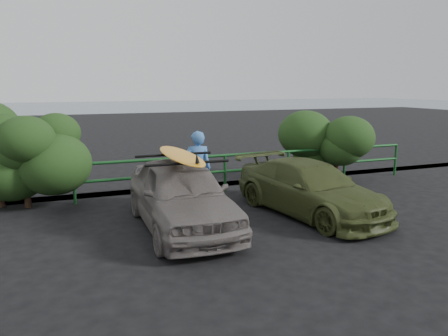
# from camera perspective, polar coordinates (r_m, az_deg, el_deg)

# --- Properties ---
(ground) EXTENTS (80.00, 80.00, 0.00)m
(ground) POSITION_cam_1_polar(r_m,az_deg,el_deg) (7.56, 6.89, -12.05)
(ground) COLOR black
(ocean) EXTENTS (200.00, 200.00, 0.00)m
(ocean) POSITION_cam_1_polar(r_m,az_deg,el_deg) (66.28, -18.33, 7.77)
(ocean) COLOR slate
(ocean) RESTS_ON ground
(guardrail) EXTENTS (14.00, 0.08, 1.04)m
(guardrail) POSITION_cam_1_polar(r_m,az_deg,el_deg) (11.86, -4.39, -0.91)
(guardrail) COLOR #14461C
(guardrail) RESTS_ON ground
(shrub_right) EXTENTS (3.20, 2.40, 2.02)m
(shrub_right) POSITION_cam_1_polar(r_m,az_deg,el_deg) (14.42, 14.39, 2.85)
(shrub_right) COLOR #203E16
(shrub_right) RESTS_ON ground
(sedan) EXTENTS (1.74, 4.22, 1.43)m
(sedan) POSITION_cam_1_polar(r_m,az_deg,el_deg) (9.01, -5.63, -3.43)
(sedan) COLOR #665F5B
(sedan) RESTS_ON ground
(olive_vehicle) EXTENTS (2.41, 4.38, 1.20)m
(olive_vehicle) POSITION_cam_1_polar(r_m,az_deg,el_deg) (10.16, 11.16, -2.62)
(olive_vehicle) COLOR #3B461F
(olive_vehicle) RESTS_ON ground
(man) EXTENTS (0.75, 0.57, 1.84)m
(man) POSITION_cam_1_polar(r_m,az_deg,el_deg) (10.66, -3.48, -0.05)
(man) COLOR #3F74BE
(man) RESTS_ON ground
(roof_rack) EXTENTS (1.66, 1.17, 0.06)m
(roof_rack) POSITION_cam_1_polar(r_m,az_deg,el_deg) (8.86, -5.72, 1.23)
(roof_rack) COLOR black
(roof_rack) RESTS_ON sedan
(surfboard) EXTENTS (0.62, 2.83, 0.08)m
(surfboard) POSITION_cam_1_polar(r_m,az_deg,el_deg) (8.85, -5.73, 1.67)
(surfboard) COLOR orange
(surfboard) RESTS_ON roof_rack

